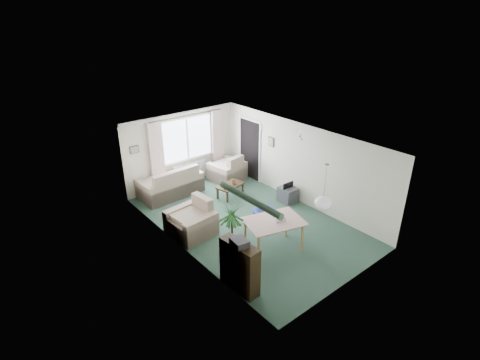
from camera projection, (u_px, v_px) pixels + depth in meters
ground at (247, 222)px, 10.24m from camera, size 6.50×6.50×0.00m
window at (187, 139)px, 11.99m from camera, size 1.80×0.03×1.30m
curtain_rod at (187, 116)px, 11.60m from camera, size 2.60×0.03×0.03m
curtain_left at (157, 154)px, 11.35m from camera, size 0.45×0.08×2.00m
curtain_right at (218, 139)px, 12.67m from camera, size 0.45×0.08×2.00m
radiator at (190, 170)px, 12.42m from camera, size 1.20×0.10×0.55m
doorway at (250, 150)px, 12.50m from camera, size 0.03×0.95×2.00m
pendant_lamp at (323, 203)px, 8.12m from camera, size 0.36×0.36×0.36m
tinsel_garland at (249, 199)px, 6.56m from camera, size 1.60×1.60×0.12m
bauble_cluster_a at (262, 127)px, 10.68m from camera, size 0.20×0.20×0.20m
bauble_cluster_b at (300, 135)px, 10.01m from camera, size 0.20×0.20×0.20m
wall_picture_back at (134, 150)px, 10.93m from camera, size 0.28×0.03×0.22m
wall_picture_right at (271, 142)px, 11.56m from camera, size 0.03×0.24×0.30m
sofa at (170, 181)px, 11.52m from camera, size 1.94×1.08×0.95m
armchair_corner at (227, 167)px, 12.53m from camera, size 1.16×1.12×0.92m
armchair_left at (191, 218)px, 9.49m from camera, size 1.09×1.14×0.95m
coffee_table at (230, 190)px, 11.54m from camera, size 0.95×0.67×0.39m
photo_frame at (234, 182)px, 11.46m from camera, size 0.12×0.04×0.16m
bookshelf at (240, 267)px, 7.59m from camera, size 0.37×0.93×1.11m
hifi_box at (239, 242)px, 7.28m from camera, size 0.32×0.38×0.14m
houseplant at (232, 230)px, 8.60m from camera, size 0.74×0.74×1.36m
dining_table at (273, 236)px, 8.92m from camera, size 1.42×1.14×0.78m
gift_box at (279, 219)px, 8.76m from camera, size 0.29×0.25×0.12m
tv_cube at (288, 195)px, 11.20m from camera, size 0.46×0.51×0.46m
pet_bed at (264, 212)px, 10.60m from camera, size 0.69×0.69×0.13m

